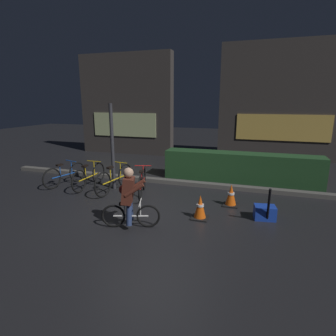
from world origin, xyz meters
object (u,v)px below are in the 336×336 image
object	(u,v)px
parked_bike_center_right	(142,183)
traffic_cone_far	(231,195)
traffic_cone_near	(200,207)
street_post	(112,147)
parked_bike_leftmost	(65,175)
closed_umbrella	(269,206)
parked_bike_left_mid	(89,176)
parked_bike_center_left	(115,179)
cyclist	(129,197)
blue_crate	(265,212)

from	to	relation	value
parked_bike_center_right	traffic_cone_far	xyz separation A→B (m)	(2.36, -0.05, -0.09)
traffic_cone_near	traffic_cone_far	size ratio (longest dim) A/B	0.99
street_post	parked_bike_center_right	distance (m)	1.36
parked_bike_leftmost	parked_bike_center_right	world-z (taller)	parked_bike_center_right
traffic_cone_far	closed_umbrella	xyz separation A→B (m)	(0.83, -0.83, 0.15)
street_post	traffic_cone_far	bearing A→B (deg)	-5.38
traffic_cone_near	parked_bike_left_mid	bearing A→B (deg)	161.74
parked_bike_center_right	parked_bike_center_left	bearing A→B (deg)	69.40
parked_bike_leftmost	cyclist	xyz separation A→B (m)	(3.12, -2.01, 0.30)
parked_bike_leftmost	parked_bike_left_mid	xyz separation A→B (m)	(0.85, -0.00, 0.02)
parked_bike_leftmost	parked_bike_left_mid	distance (m)	0.85
parked_bike_leftmost	traffic_cone_far	world-z (taller)	parked_bike_leftmost
parked_bike_center_right	closed_umbrella	world-z (taller)	closed_umbrella
traffic_cone_near	cyclist	bearing A→B (deg)	-146.81
cyclist	street_post	bearing A→B (deg)	108.05
traffic_cone_near	cyclist	world-z (taller)	cyclist
cyclist	parked_bike_center_right	bearing A→B (deg)	87.97
parked_bike_leftmost	traffic_cone_near	size ratio (longest dim) A/B	2.82
parked_bike_center_right	traffic_cone_near	distance (m)	2.07
parked_bike_leftmost	blue_crate	size ratio (longest dim) A/B	3.43
street_post	closed_umbrella	bearing A→B (deg)	-15.32
parked_bike_center_left	parked_bike_center_right	world-z (taller)	parked_bike_center_left
parked_bike_leftmost	blue_crate	distance (m)	5.79
traffic_cone_far	cyclist	distance (m)	2.62
parked_bike_leftmost	closed_umbrella	world-z (taller)	closed_umbrella
traffic_cone_far	parked_bike_leftmost	bearing A→B (deg)	177.81
parked_bike_leftmost	traffic_cone_far	distance (m)	4.97
parked_bike_left_mid	traffic_cone_far	bearing A→B (deg)	-91.54
parked_bike_center_left	closed_umbrella	bearing A→B (deg)	-95.16
street_post	parked_bike_left_mid	size ratio (longest dim) A/B	1.49
street_post	traffic_cone_far	size ratio (longest dim) A/B	4.52
cyclist	closed_umbrella	distance (m)	2.85
closed_umbrella	parked_bike_center_left	bearing A→B (deg)	-101.36
parked_bike_center_right	cyclist	distance (m)	1.96
closed_umbrella	street_post	bearing A→B (deg)	-103.73
parked_bike_leftmost	parked_bike_center_left	size ratio (longest dim) A/B	0.88
blue_crate	parked_bike_center_right	bearing A→B (deg)	168.60
parked_bike_leftmost	traffic_cone_near	xyz separation A→B (m)	(4.40, -1.17, -0.07)
parked_bike_center_left	cyclist	size ratio (longest dim) A/B	1.38
parked_bike_leftmost	traffic_cone_far	xyz separation A→B (m)	(4.96, -0.19, -0.07)
blue_crate	parked_bike_left_mid	bearing A→B (deg)	171.05
traffic_cone_far	parked_bike_left_mid	bearing A→B (deg)	177.40
parked_bike_left_mid	traffic_cone_far	size ratio (longest dim) A/B	3.03
cyclist	traffic_cone_near	bearing A→B (deg)	15.66
closed_umbrella	parked_bike_left_mid	bearing A→B (deg)	-100.07
traffic_cone_near	traffic_cone_far	xyz separation A→B (m)	(0.57, 0.98, 0.00)
blue_crate	cyclist	xyz separation A→B (m)	(-2.62, -1.24, 0.48)
parked_bike_leftmost	parked_bike_center_right	xyz separation A→B (m)	(2.60, -0.14, 0.02)
street_post	blue_crate	distance (m)	4.38
parked_bike_left_mid	cyclist	size ratio (longest dim) A/B	1.31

